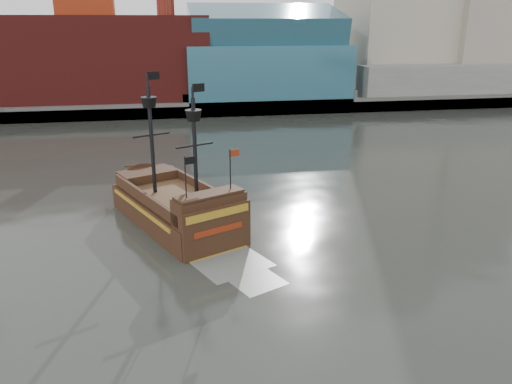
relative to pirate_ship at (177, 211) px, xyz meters
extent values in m
plane|color=#2B2E28|center=(8.57, -13.81, -1.20)|extent=(400.00, 400.00, 0.00)
cube|color=slate|center=(8.57, 78.19, -0.20)|extent=(220.00, 60.00, 2.00)
cube|color=#4C4C49|center=(8.57, 48.69, 0.10)|extent=(220.00, 1.00, 2.60)
cube|color=maroon|center=(-13.43, 58.19, 8.30)|extent=(42.00, 18.00, 15.00)
cube|color=#295A6E|center=(18.57, 56.19, 5.80)|extent=(30.00, 16.00, 10.00)
cube|color=slate|center=(56.57, 52.19, 3.80)|extent=(40.00, 6.00, 6.00)
cube|color=#295A6E|center=(18.57, 56.19, 13.80)|extent=(28.00, 14.94, 8.78)
cube|color=black|center=(-0.13, 0.29, -0.52)|extent=(10.86, 14.78, 2.96)
cube|color=#462B19|center=(-0.13, 0.29, 1.13)|extent=(9.77, 13.30, 0.34)
cube|color=black|center=(-2.41, 5.25, 1.53)|extent=(5.53, 4.50, 1.14)
cube|color=black|center=(2.33, -5.09, 1.98)|extent=(5.67, 3.91, 2.05)
cube|color=black|center=(2.77, -6.04, 0.16)|extent=(5.18, 2.58, 4.55)
cube|color=#AA8020|center=(2.84, -6.19, 1.98)|extent=(4.69, 2.22, 0.57)
cube|color=maroon|center=(2.84, -6.19, 0.73)|extent=(3.66, 1.74, 0.45)
cylinder|color=black|center=(-1.67, 1.46, 5.74)|extent=(0.42, 0.42, 8.87)
cylinder|color=black|center=(1.65, -1.15, 5.39)|extent=(0.42, 0.42, 8.19)
cone|color=black|center=(-1.67, 1.46, 8.81)|extent=(1.66, 1.66, 0.80)
cone|color=black|center=(1.65, -1.15, 8.12)|extent=(1.66, 1.66, 0.80)
cube|color=black|center=(-1.21, 1.67, 10.85)|extent=(0.94, 0.46, 0.63)
cube|color=black|center=(2.12, -0.93, 10.17)|extent=(0.94, 0.46, 0.63)
cube|color=gray|center=(3.57, -7.78, -1.19)|extent=(6.10, 5.74, 0.02)
camera|label=1|loc=(-0.34, -39.01, 14.94)|focal=35.00mm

